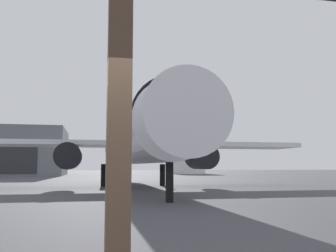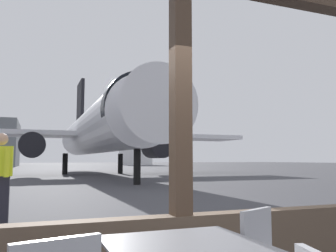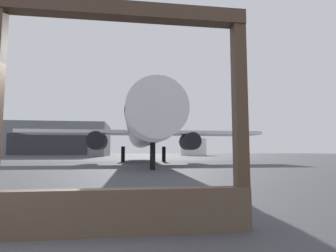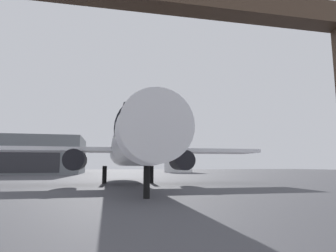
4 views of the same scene
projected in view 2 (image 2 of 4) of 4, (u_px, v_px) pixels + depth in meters
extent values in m
plane|color=#424247|center=(48.00, 170.00, 40.92)|extent=(220.00, 220.00, 0.00)
cube|color=brown|center=(181.00, 246.00, 3.73)|extent=(7.60, 0.24, 0.66)
cube|color=#4C3828|center=(181.00, 124.00, 3.86)|extent=(0.20, 0.20, 3.29)
cube|color=slate|center=(187.00, 247.00, 2.13)|extent=(0.95, 0.95, 0.02)
cube|color=#B2B2B7|center=(257.00, 234.00, 2.72)|extent=(0.38, 0.20, 0.39)
cylinder|color=silver|center=(96.00, 132.00, 29.69)|extent=(3.68, 27.36, 3.68)
cone|color=silver|center=(151.00, 107.00, 15.75)|extent=(3.50, 2.60, 3.50)
cylinder|color=black|center=(139.00, 109.00, 17.53)|extent=(3.75, 0.90, 3.75)
cube|color=silver|center=(5.00, 133.00, 27.37)|extent=(12.37, 4.20, 0.36)
cube|color=silver|center=(173.00, 137.00, 32.39)|extent=(12.37, 4.20, 0.36)
cylinder|color=black|center=(32.00, 146.00, 26.70)|extent=(1.90, 3.20, 1.90)
cylinder|color=black|center=(157.00, 147.00, 30.27)|extent=(1.90, 3.20, 1.90)
cube|color=black|center=(80.00, 104.00, 41.43)|extent=(0.36, 4.40, 5.20)
cylinder|color=black|center=(137.00, 167.00, 17.53)|extent=(0.36, 0.36, 1.78)
cylinder|color=black|center=(65.00, 164.00, 29.73)|extent=(0.44, 0.44, 1.78)
cylinder|color=black|center=(120.00, 164.00, 31.43)|extent=(0.44, 0.44, 1.78)
cube|color=yellow|center=(1.00, 161.00, 6.42)|extent=(0.40, 0.22, 0.55)
sphere|color=tan|center=(2.00, 139.00, 6.46)|extent=(0.22, 0.22, 0.22)
cylinder|color=yellow|center=(7.00, 163.00, 6.26)|extent=(0.09, 0.09, 0.52)
cylinder|color=white|center=(136.00, 154.00, 82.39)|extent=(7.90, 7.90, 5.12)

